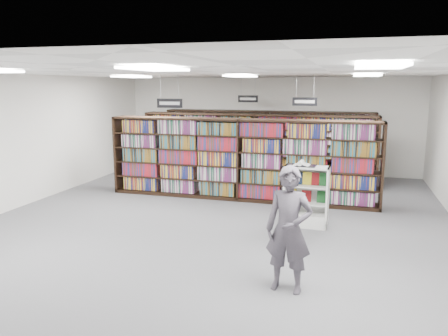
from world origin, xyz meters
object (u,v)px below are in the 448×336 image
(endcap_display, at_px, (306,205))
(open_book, at_px, (301,164))
(bookshelf_row_near, at_px, (240,160))
(shopper, at_px, (289,230))

(endcap_display, xyz_separation_m, open_book, (-0.13, 0.02, 0.86))
(endcap_display, height_order, open_book, open_book)
(endcap_display, bearing_deg, bookshelf_row_near, 139.58)
(open_book, xyz_separation_m, shopper, (0.18, -3.13, -0.39))
(bookshelf_row_near, distance_m, shopper, 5.20)
(bookshelf_row_near, height_order, shopper, bookshelf_row_near)
(shopper, bearing_deg, open_book, 100.13)
(bookshelf_row_near, bearing_deg, shopper, -68.32)
(endcap_display, relative_size, shopper, 0.70)
(bookshelf_row_near, height_order, endcap_display, bookshelf_row_near)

